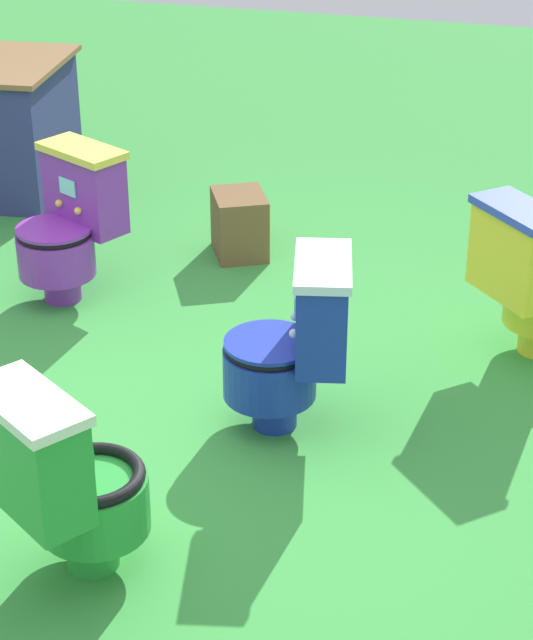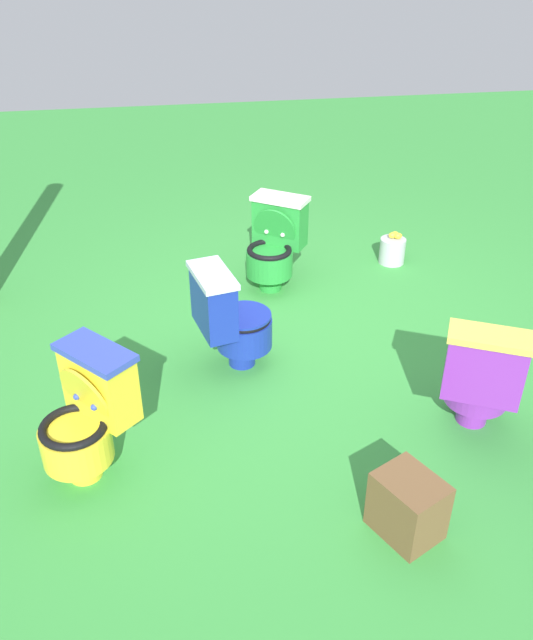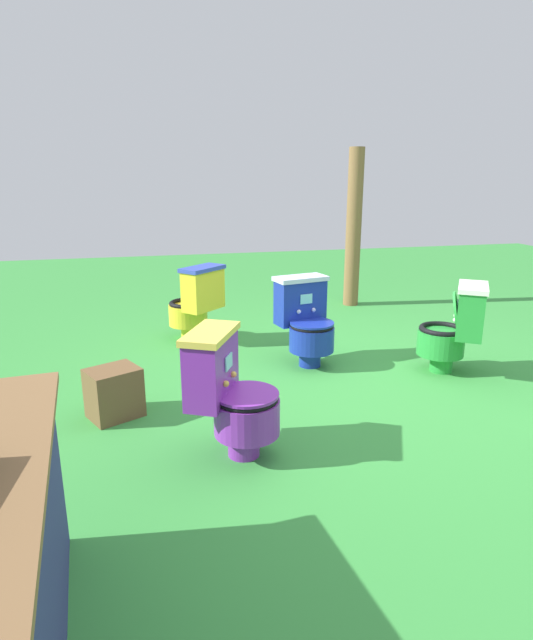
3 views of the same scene
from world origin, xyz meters
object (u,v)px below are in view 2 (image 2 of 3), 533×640
object	(u,v)px
toilet_blue	(231,318)
toilet_yellow	(87,414)
lemon_bucket	(392,250)
toilet_green	(274,243)
small_crate	(408,506)
toilet_purple	(481,377)

from	to	relation	value
toilet_blue	toilet_yellow	xyz separation A→B (m)	(0.85, 0.83, 0.00)
toilet_blue	lemon_bucket	xyz separation A→B (m)	(-1.56, -1.31, -0.25)
toilet_green	toilet_blue	size ratio (longest dim) A/B	1.00
toilet_green	small_crate	bearing A→B (deg)	128.94
toilet_purple	lemon_bucket	world-z (taller)	toilet_purple
toilet_green	toilet_yellow	xyz separation A→B (m)	(1.33, 1.91, 0.00)
toilet_yellow	lemon_bucket	distance (m)	3.23
toilet_purple	lemon_bucket	distance (m)	2.19
small_crate	toilet_green	bearing A→B (deg)	-85.69
toilet_blue	toilet_purple	bearing A→B (deg)	44.59
toilet_blue	toilet_yellow	bearing A→B (deg)	-57.95
lemon_bucket	toilet_blue	bearing A→B (deg)	39.99
toilet_green	lemon_bucket	world-z (taller)	toilet_green
toilet_green	toilet_blue	bearing A→B (deg)	100.73
toilet_green	lemon_bucket	bearing A→B (deg)	-133.24
toilet_purple	lemon_bucket	xyz separation A→B (m)	(-0.24, -2.17, -0.25)
toilet_yellow	small_crate	bearing A→B (deg)	-157.13
toilet_green	lemon_bucket	xyz separation A→B (m)	(-1.08, -0.23, -0.26)
toilet_yellow	toilet_purple	bearing A→B (deg)	-133.37
small_crate	toilet_blue	bearing A→B (deg)	-66.25
toilet_yellow	small_crate	distance (m)	1.69
toilet_purple	toilet_blue	bearing A→B (deg)	173.69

